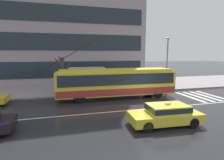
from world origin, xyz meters
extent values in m
plane|color=#25252A|center=(0.00, 0.00, 0.00)|extent=(160.00, 160.00, 0.00)
cube|color=gray|center=(0.00, 9.54, 0.07)|extent=(80.00, 10.00, 0.14)
cube|color=beige|center=(5.22, 1.27, 0.00)|extent=(0.44, 4.40, 0.01)
cube|color=beige|center=(6.12, 1.27, 0.00)|extent=(0.44, 4.40, 0.01)
cube|color=beige|center=(7.02, 1.27, 0.00)|extent=(0.44, 4.40, 0.01)
cube|color=beige|center=(7.92, 1.27, 0.00)|extent=(0.44, 4.40, 0.01)
cube|color=silver|center=(0.00, -1.20, 0.00)|extent=(72.00, 0.14, 0.01)
cube|color=yellow|center=(-1.98, 2.94, 1.52)|extent=(11.47, 2.79, 2.21)
cube|color=yellow|center=(-1.98, 2.94, 2.72)|extent=(10.78, 2.52, 0.20)
cube|color=#1E2833|center=(-1.98, 2.94, 1.96)|extent=(11.01, 2.81, 1.02)
cube|color=#A3302F|center=(-1.98, 2.94, 0.81)|extent=(11.35, 2.81, 0.62)
cube|color=#1E2833|center=(3.67, 2.79, 1.96)|extent=(0.18, 2.19, 1.10)
cube|color=black|center=(3.52, 2.79, 2.52)|extent=(0.21, 1.90, 0.28)
cylinder|color=black|center=(-6.55, 3.41, 4.07)|extent=(4.63, 0.18, 2.55)
cylinder|color=black|center=(-6.57, 2.71, 4.07)|extent=(4.63, 0.18, 2.55)
cylinder|color=black|center=(1.93, 3.93, 0.52)|extent=(1.05, 0.33, 1.04)
cylinder|color=black|center=(1.87, 1.74, 0.52)|extent=(1.05, 0.33, 1.04)
cylinder|color=black|center=(-5.60, 4.13, 0.52)|extent=(1.05, 0.33, 1.04)
cylinder|color=black|center=(-5.65, 1.94, 0.52)|extent=(1.05, 0.33, 1.04)
cube|color=yellow|center=(-1.11, -4.44, 0.51)|extent=(4.40, 2.00, 0.55)
cube|color=yellow|center=(-0.94, -4.45, 1.02)|extent=(2.40, 1.64, 0.48)
cube|color=#1E2833|center=(-0.94, -4.45, 1.05)|extent=(2.45, 1.66, 0.31)
cube|color=silver|center=(-0.94, -4.45, 1.33)|extent=(0.29, 0.18, 0.12)
cylinder|color=black|center=(-2.57, -5.14, 0.31)|extent=(0.63, 0.23, 0.62)
cylinder|color=black|center=(-2.48, -3.58, 0.31)|extent=(0.63, 0.23, 0.62)
cylinder|color=black|center=(0.27, -5.30, 0.31)|extent=(0.63, 0.23, 0.62)
cylinder|color=black|center=(0.35, -3.74, 0.31)|extent=(0.63, 0.23, 0.62)
cylinder|color=black|center=(-12.32, 3.89, 0.31)|extent=(0.62, 0.22, 0.62)
cylinder|color=black|center=(-10.42, -2.31, 0.31)|extent=(0.62, 0.20, 0.62)
cylinder|color=gray|center=(-2.52, 5.89, 1.40)|extent=(0.08, 0.08, 2.53)
cylinder|color=gray|center=(-6.21, 5.89, 1.40)|extent=(0.08, 0.08, 2.53)
cylinder|color=gray|center=(-2.52, 7.37, 1.40)|extent=(0.08, 0.08, 2.53)
cylinder|color=gray|center=(-6.21, 7.37, 1.40)|extent=(0.08, 0.08, 2.53)
cube|color=#99ADB2|center=(-4.36, 7.37, 1.46)|extent=(3.50, 0.04, 2.02)
cube|color=#B2B2B7|center=(-4.36, 6.63, 2.71)|extent=(3.99, 1.78, 0.08)
cube|color=brown|center=(-4.36, 7.00, 0.59)|extent=(2.58, 0.36, 0.08)
cylinder|color=#1F142F|center=(1.08, 6.51, 0.58)|extent=(0.14, 0.14, 0.87)
cylinder|color=#1F142F|center=(1.11, 6.67, 0.58)|extent=(0.14, 0.14, 0.87)
cylinder|color=#2D425B|center=(1.10, 6.59, 1.30)|extent=(0.43, 0.43, 0.58)
sphere|color=tan|center=(1.10, 6.59, 1.71)|extent=(0.23, 0.23, 0.23)
cone|color=#CE2D6F|center=(1.12, 6.71, 2.00)|extent=(1.28, 1.28, 0.27)
cylinder|color=#333333|center=(1.12, 6.71, 1.49)|extent=(0.02, 0.02, 0.76)
cylinder|color=#1F394A|center=(2.24, 4.97, 0.55)|extent=(0.14, 0.14, 0.81)
cylinder|color=#1F394A|center=(2.15, 5.11, 0.55)|extent=(0.14, 0.14, 0.81)
cylinder|color=maroon|center=(2.20, 5.04, 1.24)|extent=(0.50, 0.50, 0.57)
sphere|color=tan|center=(2.20, 5.04, 1.63)|extent=(0.22, 0.22, 0.22)
cone|color=black|center=(2.26, 4.94, 1.93)|extent=(1.43, 1.43, 0.29)
cylinder|color=#333333|center=(2.26, 4.94, 1.41)|extent=(0.02, 0.02, 0.74)
cylinder|color=gray|center=(4.91, 5.12, 3.05)|extent=(0.16, 0.16, 5.82)
ellipsoid|color=silver|center=(4.91, 5.12, 6.08)|extent=(0.60, 0.32, 0.24)
cylinder|color=#4D3B31|center=(-6.97, 7.00, 2.03)|extent=(0.34, 0.34, 3.77)
cylinder|color=#4C392F|center=(-7.27, 7.18, 3.24)|extent=(0.78, 0.53, 0.79)
cylinder|color=#4F3734|center=(-7.15, 6.71, 3.64)|extent=(0.55, 0.76, 0.84)
cylinder|color=#4D3E2B|center=(-6.58, 6.60, 2.78)|extent=(0.94, 0.98, 0.87)
cylinder|color=#4F3936|center=(-7.39, 7.36, 3.24)|extent=(1.02, 0.90, 1.20)
cube|color=#1E2833|center=(-7.51, 12.50, 2.09)|extent=(24.70, 0.06, 2.28)
cube|color=#1E2833|center=(-7.51, 12.50, 5.89)|extent=(24.70, 0.06, 2.28)
cube|color=#1E2833|center=(-7.51, 12.50, 9.69)|extent=(24.70, 0.06, 2.28)
camera|label=1|loc=(-6.95, -13.71, 4.29)|focal=28.92mm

